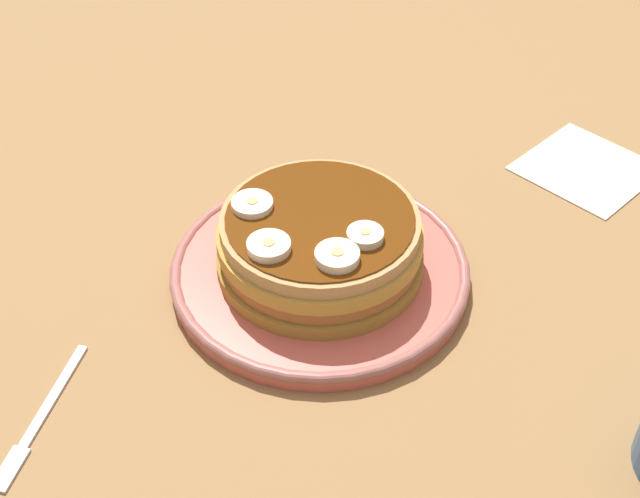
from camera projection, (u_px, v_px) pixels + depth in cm
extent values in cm
cube|color=olive|center=(320.00, 291.00, 73.50)|extent=(140.00, 140.00, 3.00)
cylinder|color=#CC594C|center=(320.00, 272.00, 72.05)|extent=(24.27, 24.27, 1.39)
torus|color=#965750|center=(320.00, 267.00, 71.73)|extent=(24.51, 24.51, 0.97)
cylinder|color=olive|center=(327.00, 260.00, 71.20)|extent=(16.74, 16.74, 1.25)
cylinder|color=#A36230|center=(317.00, 249.00, 70.30)|extent=(16.01, 16.01, 1.25)
cylinder|color=#BB8B38|center=(320.00, 239.00, 69.32)|extent=(16.42, 16.42, 1.25)
cylinder|color=tan|center=(318.00, 223.00, 68.87)|extent=(15.78, 15.78, 1.25)
cylinder|color=#592B0A|center=(320.00, 218.00, 68.23)|extent=(14.87, 14.87, 0.16)
cylinder|color=#FDE2C6|center=(252.00, 205.00, 69.01)|extent=(3.31, 3.31, 0.71)
cylinder|color=tan|center=(252.00, 201.00, 68.75)|extent=(0.93, 0.93, 0.08)
cylinder|color=#FCE2C2|center=(269.00, 247.00, 65.10)|extent=(3.31, 3.31, 0.86)
cylinder|color=tan|center=(269.00, 242.00, 64.79)|extent=(0.93, 0.93, 0.08)
cylinder|color=#F3E7BE|center=(365.00, 236.00, 66.05)|extent=(2.82, 2.82, 0.84)
cylinder|color=tan|center=(365.00, 231.00, 65.75)|extent=(0.79, 0.79, 0.08)
cylinder|color=#F9E4BF|center=(337.00, 257.00, 64.27)|extent=(3.34, 3.34, 0.90)
cylinder|color=tan|center=(337.00, 252.00, 63.95)|extent=(0.93, 0.93, 0.08)
cube|color=beige|center=(586.00, 168.00, 83.74)|extent=(11.13, 11.13, 0.30)
cube|color=silver|center=(54.00, 393.00, 63.08)|extent=(8.51, 5.48, 0.50)
cube|color=silver|center=(9.00, 468.00, 58.35)|extent=(3.65, 2.88, 0.50)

